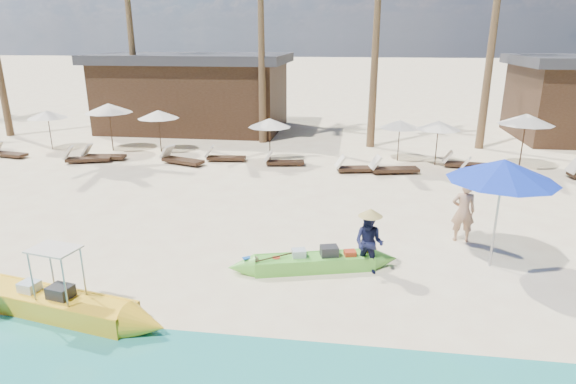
# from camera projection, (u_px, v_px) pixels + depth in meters

# --- Properties ---
(ground) EXTENTS (240.00, 240.00, 0.00)m
(ground) POSITION_uv_depth(u_px,v_px,m) (290.00, 275.00, 11.14)
(ground) COLOR #F6E5B5
(ground) RESTS_ON ground
(green_canoe) EXTENTS (4.44, 1.46, 0.58)m
(green_canoe) POSITION_uv_depth(u_px,v_px,m) (314.00, 262.00, 11.33)
(green_canoe) COLOR #5CBE3A
(green_canoe) RESTS_ON ground
(yellow_canoe) EXTENTS (5.59, 1.40, 1.46)m
(yellow_canoe) POSITION_uv_depth(u_px,v_px,m) (54.00, 303.00, 9.49)
(yellow_canoe) COLOR yellow
(yellow_canoe) RESTS_ON ground
(tourist) EXTENTS (0.62, 0.41, 1.68)m
(tourist) POSITION_uv_depth(u_px,v_px,m) (463.00, 211.00, 12.73)
(tourist) COLOR tan
(tourist) RESTS_ON ground
(vendor_green) EXTENTS (0.86, 0.77, 1.46)m
(vendor_green) POSITION_uv_depth(u_px,v_px,m) (369.00, 243.00, 11.05)
(vendor_green) COLOR #141839
(vendor_green) RESTS_ON ground
(blue_umbrella) EXTENTS (2.46, 2.46, 2.64)m
(blue_umbrella) POSITION_uv_depth(u_px,v_px,m) (503.00, 170.00, 10.82)
(blue_umbrella) COLOR #99999E
(blue_umbrella) RESTS_ON ground
(resort_parasol_2) EXTENTS (1.83, 1.83, 1.88)m
(resort_parasol_2) POSITION_uv_depth(u_px,v_px,m) (47.00, 114.00, 22.96)
(resort_parasol_2) COLOR #352215
(resort_parasol_2) RESTS_ON ground
(lounger_2_left) EXTENTS (1.82, 0.84, 0.60)m
(lounger_2_left) POSITION_uv_depth(u_px,v_px,m) (7.00, 153.00, 21.88)
(lounger_2_left) COLOR #352215
(lounger_2_left) RESTS_ON ground
(resort_parasol_3) EXTENTS (2.19, 2.19, 2.26)m
(resort_parasol_3) POSITION_uv_depth(u_px,v_px,m) (108.00, 108.00, 22.57)
(resort_parasol_3) COLOR #352215
(resort_parasol_3) RESTS_ON ground
(lounger_3_left) EXTENTS (2.01, 1.12, 0.65)m
(lounger_3_left) POSITION_uv_depth(u_px,v_px,m) (85.00, 158.00, 20.91)
(lounger_3_left) COLOR #352215
(lounger_3_left) RESTS_ON ground
(lounger_3_right) EXTENTS (1.91, 0.74, 0.63)m
(lounger_3_right) POSITION_uv_depth(u_px,v_px,m) (102.00, 155.00, 21.36)
(lounger_3_right) COLOR #352215
(lounger_3_right) RESTS_ON ground
(resort_parasol_4) EXTENTS (1.92, 1.92, 1.98)m
(resort_parasol_4) POSITION_uv_depth(u_px,v_px,m) (158.00, 114.00, 22.42)
(resort_parasol_4) COLOR #352215
(resort_parasol_4) RESTS_ON ground
(lounger_4_left) EXTENTS (2.07, 1.22, 0.67)m
(lounger_4_left) POSITION_uv_depth(u_px,v_px,m) (180.00, 159.00, 20.68)
(lounger_4_left) COLOR #352215
(lounger_4_left) RESTS_ON ground
(lounger_4_right) EXTENTS (1.81, 0.70, 0.60)m
(lounger_4_right) POSITION_uv_depth(u_px,v_px,m) (223.00, 157.00, 21.17)
(lounger_4_right) COLOR #352215
(lounger_4_right) RESTS_ON ground
(resort_parasol_5) EXTENTS (1.85, 1.85, 1.91)m
(resort_parasol_5) POSITION_uv_depth(u_px,v_px,m) (270.00, 123.00, 20.62)
(resort_parasol_5) COLOR #352215
(resort_parasol_5) RESTS_ON ground
(lounger_5_left) EXTENTS (1.76, 0.79, 0.58)m
(lounger_5_left) POSITION_uv_depth(u_px,v_px,m) (282.00, 161.00, 20.44)
(lounger_5_left) COLOR #352215
(lounger_5_left) RESTS_ON ground
(resort_parasol_6) EXTENTS (1.76, 1.76, 1.81)m
(resort_parasol_6) POSITION_uv_depth(u_px,v_px,m) (400.00, 124.00, 20.81)
(resort_parasol_6) COLOR #352215
(resort_parasol_6) RESTS_ON ground
(lounger_6_left) EXTENTS (1.91, 0.92, 0.62)m
(lounger_6_left) POSITION_uv_depth(u_px,v_px,m) (355.00, 167.00, 19.43)
(lounger_6_left) COLOR #352215
(lounger_6_left) RESTS_ON ground
(lounger_6_right) EXTENTS (2.05, 1.02, 0.67)m
(lounger_6_right) POSITION_uv_depth(u_px,v_px,m) (392.00, 168.00, 19.24)
(lounger_6_right) COLOR #352215
(lounger_6_right) RESTS_ON ground
(resort_parasol_7) EXTENTS (1.85, 1.85, 1.91)m
(resort_parasol_7) POSITION_uv_depth(u_px,v_px,m) (439.00, 125.00, 20.06)
(resort_parasol_7) COLOR #352215
(resort_parasol_7) RESTS_ON ground
(lounger_7_left) EXTENTS (1.77, 1.03, 0.58)m
(lounger_7_left) POSITION_uv_depth(u_px,v_px,m) (481.00, 170.00, 19.07)
(lounger_7_left) COLOR #352215
(lounger_7_left) RESTS_ON ground
(lounger_7_right) EXTENTS (1.83, 0.71, 0.61)m
(lounger_7_right) POSITION_uv_depth(u_px,v_px,m) (462.00, 163.00, 20.10)
(lounger_7_right) COLOR #352215
(lounger_7_right) RESTS_ON ground
(resort_parasol_8) EXTENTS (2.21, 2.21, 2.27)m
(resort_parasol_8) POSITION_uv_depth(u_px,v_px,m) (526.00, 119.00, 19.52)
(resort_parasol_8) COLOR #352215
(resort_parasol_8) RESTS_ON ground
(pavilion_west) EXTENTS (10.80, 6.60, 4.30)m
(pavilion_west) POSITION_uv_depth(u_px,v_px,m) (195.00, 91.00, 28.00)
(pavilion_west) COLOR #352215
(pavilion_west) RESTS_ON ground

